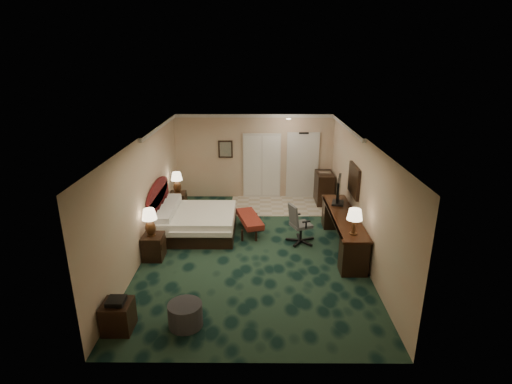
{
  "coord_description": "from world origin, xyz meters",
  "views": [
    {
      "loc": [
        0.14,
        -8.63,
        4.45
      ],
      "look_at": [
        0.08,
        0.6,
        1.25
      ],
      "focal_mm": 28.0,
      "sensor_mm": 36.0,
      "label": 1
    }
  ],
  "objects_px": {
    "nightstand_near": "(154,247)",
    "desk": "(343,231)",
    "side_table": "(118,316)",
    "desk_chair": "(301,223)",
    "lamp_near": "(150,222)",
    "tv": "(339,191)",
    "bed_bench": "(250,224)",
    "ottoman": "(185,315)",
    "nightstand_far": "(178,202)",
    "lamp_far": "(177,183)",
    "minibar": "(324,188)",
    "bed": "(198,223)"
  },
  "relations": [
    {
      "from": "nightstand_far",
      "to": "ottoman",
      "type": "bearing_deg",
      "value": -77.86
    },
    {
      "from": "bed",
      "to": "minibar",
      "type": "distance_m",
      "value": 4.32
    },
    {
      "from": "desk",
      "to": "nightstand_near",
      "type": "bearing_deg",
      "value": -172.47
    },
    {
      "from": "lamp_far",
      "to": "desk",
      "type": "distance_m",
      "value": 5.01
    },
    {
      "from": "desk_chair",
      "to": "lamp_near",
      "type": "bearing_deg",
      "value": 170.09
    },
    {
      "from": "nightstand_near",
      "to": "bed_bench",
      "type": "xyz_separation_m",
      "value": [
        2.16,
        1.45,
        -0.07
      ]
    },
    {
      "from": "lamp_near",
      "to": "side_table",
      "type": "bearing_deg",
      "value": -88.7
    },
    {
      "from": "lamp_near",
      "to": "desk_chair",
      "type": "relative_size",
      "value": 0.62
    },
    {
      "from": "nightstand_far",
      "to": "minibar",
      "type": "distance_m",
      "value": 4.52
    },
    {
      "from": "desk",
      "to": "minibar",
      "type": "height_order",
      "value": "minibar"
    },
    {
      "from": "nightstand_far",
      "to": "lamp_near",
      "type": "distance_m",
      "value": 2.93
    },
    {
      "from": "bed",
      "to": "ottoman",
      "type": "distance_m",
      "value": 3.74
    },
    {
      "from": "nightstand_near",
      "to": "desk",
      "type": "relative_size",
      "value": 0.2
    },
    {
      "from": "lamp_far",
      "to": "minibar",
      "type": "relative_size",
      "value": 0.64
    },
    {
      "from": "nightstand_near",
      "to": "desk",
      "type": "bearing_deg",
      "value": 7.53
    },
    {
      "from": "lamp_far",
      "to": "tv",
      "type": "bearing_deg",
      "value": -19.71
    },
    {
      "from": "lamp_near",
      "to": "desk_chair",
      "type": "bearing_deg",
      "value": 13.48
    },
    {
      "from": "ottoman",
      "to": "bed_bench",
      "type": "bearing_deg",
      "value": 75.09
    },
    {
      "from": "minibar",
      "to": "bed_bench",
      "type": "bearing_deg",
      "value": -135.97
    },
    {
      "from": "bed_bench",
      "to": "side_table",
      "type": "xyz_separation_m",
      "value": [
        -2.14,
        -3.97,
        0.04
      ]
    },
    {
      "from": "desk",
      "to": "desk_chair",
      "type": "relative_size",
      "value": 2.83
    },
    {
      "from": "desk",
      "to": "lamp_near",
      "type": "bearing_deg",
      "value": -172.56
    },
    {
      "from": "nightstand_near",
      "to": "side_table",
      "type": "distance_m",
      "value": 2.52
    },
    {
      "from": "nightstand_far",
      "to": "ottoman",
      "type": "height_order",
      "value": "nightstand_far"
    },
    {
      "from": "lamp_far",
      "to": "bed",
      "type": "bearing_deg",
      "value": -63.23
    },
    {
      "from": "lamp_far",
      "to": "bed_bench",
      "type": "xyz_separation_m",
      "value": [
        2.15,
        -1.47,
        -0.67
      ]
    },
    {
      "from": "lamp_near",
      "to": "bed_bench",
      "type": "xyz_separation_m",
      "value": [
        2.2,
        1.44,
        -0.67
      ]
    },
    {
      "from": "tv",
      "to": "desk_chair",
      "type": "relative_size",
      "value": 0.86
    },
    {
      "from": "side_table",
      "to": "desk_chair",
      "type": "distance_m",
      "value": 4.8
    },
    {
      "from": "bed",
      "to": "ottoman",
      "type": "height_order",
      "value": "bed"
    },
    {
      "from": "lamp_far",
      "to": "bed_bench",
      "type": "distance_m",
      "value": 2.69
    },
    {
      "from": "ottoman",
      "to": "desk_chair",
      "type": "height_order",
      "value": "desk_chair"
    },
    {
      "from": "nightstand_far",
      "to": "minibar",
      "type": "height_order",
      "value": "minibar"
    },
    {
      "from": "bed_bench",
      "to": "lamp_far",
      "type": "bearing_deg",
      "value": 130.3
    },
    {
      "from": "ottoman",
      "to": "desk_chair",
      "type": "distance_m",
      "value": 3.99
    },
    {
      "from": "lamp_near",
      "to": "ottoman",
      "type": "relative_size",
      "value": 1.08
    },
    {
      "from": "bed_bench",
      "to": "ottoman",
      "type": "distance_m",
      "value": 3.98
    },
    {
      "from": "lamp_far",
      "to": "desk",
      "type": "relative_size",
      "value": 0.22
    },
    {
      "from": "bed",
      "to": "lamp_near",
      "type": "relative_size",
      "value": 3.02
    },
    {
      "from": "lamp_near",
      "to": "tv",
      "type": "height_order",
      "value": "tv"
    },
    {
      "from": "ottoman",
      "to": "side_table",
      "type": "xyz_separation_m",
      "value": [
        -1.11,
        -0.12,
        0.05
      ]
    },
    {
      "from": "nightstand_near",
      "to": "bed_bench",
      "type": "distance_m",
      "value": 2.6
    },
    {
      "from": "nightstand_near",
      "to": "desk_chair",
      "type": "relative_size",
      "value": 0.56
    },
    {
      "from": "bed_bench",
      "to": "desk_chair",
      "type": "height_order",
      "value": "desk_chair"
    },
    {
      "from": "nightstand_far",
      "to": "side_table",
      "type": "xyz_separation_m",
      "value": [
        0.02,
        -5.4,
        -0.03
      ]
    },
    {
      "from": "lamp_near",
      "to": "desk",
      "type": "bearing_deg",
      "value": 7.44
    },
    {
      "from": "lamp_near",
      "to": "bed_bench",
      "type": "bearing_deg",
      "value": 33.28
    },
    {
      "from": "ottoman",
      "to": "minibar",
      "type": "height_order",
      "value": "minibar"
    },
    {
      "from": "bed_bench",
      "to": "nightstand_near",
      "type": "bearing_deg",
      "value": -161.66
    },
    {
      "from": "bed",
      "to": "desk",
      "type": "height_order",
      "value": "desk"
    }
  ]
}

